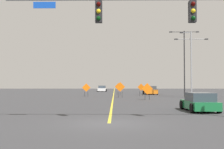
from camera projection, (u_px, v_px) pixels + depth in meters
name	position (u px, v px, depth m)	size (l,w,h in m)	color
ground	(109.00, 123.00, 13.88)	(185.64, 185.64, 0.00)	#38383A
road_centre_stripe	(114.00, 92.00, 65.42)	(0.16, 103.13, 0.01)	yellow
traffic_signal_assembly	(189.00, 21.00, 13.98)	(13.86, 0.44, 6.70)	gray
street_lamp_far_left	(184.00, 58.00, 42.64)	(4.42, 0.24, 9.78)	black
street_lamp_near_left	(190.00, 62.00, 38.54)	(1.58, 0.24, 8.96)	gray
street_lamp_far_right	(191.00, 62.00, 38.69)	(4.54, 0.24, 8.09)	gray
construction_sign_median_far	(147.00, 89.00, 33.77)	(1.35, 0.22, 1.98)	orange
construction_sign_right_shoulder	(119.00, 87.00, 46.39)	(1.24, 0.25, 2.03)	orange
construction_sign_right_lane	(86.00, 88.00, 42.80)	(1.25, 0.26, 1.95)	orange
construction_sign_left_shoulder	(141.00, 88.00, 44.13)	(1.10, 0.21, 1.92)	orange
construction_sign_median_near	(120.00, 88.00, 39.20)	(1.33, 0.08, 2.13)	orange
car_orange_passing	(150.00, 90.00, 50.55)	(2.28, 4.64, 1.48)	orange
car_white_far	(102.00, 89.00, 68.12)	(2.17, 4.22, 1.42)	white
car_green_approaching	(199.00, 102.00, 20.03)	(1.99, 4.11, 1.30)	#196B38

